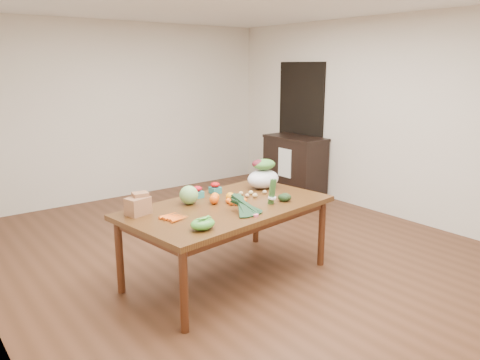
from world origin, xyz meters
TOP-DOWN VIEW (x-y plane):
  - floor at (0.00, 0.00)m, footprint 6.00×6.00m
  - room_walls at (0.00, 0.00)m, footprint 5.02×6.02m
  - dining_table at (-0.48, -0.44)m, footprint 2.10×1.35m
  - doorway_dark at (2.48, 1.60)m, footprint 0.02×1.00m
  - cabinet at (2.22, 1.44)m, footprint 0.52×1.02m
  - dish_towel at (1.96, 1.40)m, footprint 0.02×0.28m
  - paper_bag at (-1.28, -0.19)m, footprint 0.30×0.26m
  - cabbage at (-0.76, -0.19)m, footprint 0.18×0.18m
  - strawberry_basket_a at (-0.57, -0.05)m, footprint 0.11×0.11m
  - strawberry_basket_b at (-0.33, -0.02)m, footprint 0.11×0.11m
  - orange_a at (-0.57, -0.34)m, footprint 0.09×0.09m
  - orange_b at (-0.50, -0.27)m, footprint 0.09×0.09m
  - orange_c at (-0.38, -0.36)m, footprint 0.09×0.09m
  - mandarin_cluster at (-0.39, -0.46)m, footprint 0.20×0.20m
  - carrots at (-1.08, -0.49)m, footprint 0.25×0.24m
  - snap_pea_bag at (-1.04, -0.88)m, footprint 0.21×0.16m
  - kale_bunch at (-0.50, -0.78)m, footprint 0.37×0.44m
  - asparagus_bundle at (-0.13, -0.68)m, footprint 0.09×0.13m
  - potato_a at (-0.17, -0.35)m, footprint 0.05×0.04m
  - potato_b at (-0.11, -0.40)m, footprint 0.06×0.05m
  - potato_c at (-0.08, -0.29)m, footprint 0.05×0.05m
  - potato_d at (-0.17, -0.25)m, footprint 0.05×0.04m
  - potato_e at (0.05, -0.36)m, footprint 0.05×0.04m
  - avocado_a at (0.02, -0.68)m, footprint 0.10×0.13m
  - avocado_b at (0.05, -0.68)m, footprint 0.11×0.14m
  - salad_bag at (0.20, -0.16)m, footprint 0.40×0.33m

SIDE VIEW (x-z plane):
  - floor at x=0.00m, z-range 0.00..0.00m
  - dining_table at x=-0.48m, z-range 0.00..0.75m
  - cabinet at x=2.22m, z-range 0.00..0.94m
  - dish_towel at x=1.96m, z-range 0.33..0.78m
  - carrots at x=-1.08m, z-range 0.75..0.78m
  - potato_a at x=-0.17m, z-range 0.75..0.79m
  - potato_e at x=0.05m, z-range 0.75..0.79m
  - potato_d at x=-0.17m, z-range 0.75..0.79m
  - potato_c at x=-0.08m, z-range 0.75..0.79m
  - potato_b at x=-0.11m, z-range 0.75..0.80m
  - avocado_a at x=0.02m, z-range 0.75..0.82m
  - avocado_b at x=0.05m, z-range 0.75..0.83m
  - mandarin_cluster at x=-0.39m, z-range 0.75..0.83m
  - orange_b at x=-0.50m, z-range 0.75..0.84m
  - orange_c at x=-0.38m, z-range 0.75..0.84m
  - orange_a at x=-0.57m, z-range 0.75..0.84m
  - strawberry_basket_a at x=-0.57m, z-range 0.75..0.84m
  - strawberry_basket_b at x=-0.33m, z-range 0.75..0.84m
  - snap_pea_bag at x=-1.04m, z-range 0.75..0.85m
  - kale_bunch at x=-0.50m, z-range 0.75..0.91m
  - cabbage at x=-0.76m, z-range 0.75..0.93m
  - paper_bag at x=-1.28m, z-range 0.75..0.94m
  - asparagus_bundle at x=-0.13m, z-range 0.75..1.00m
  - salad_bag at x=0.20m, z-range 0.75..1.04m
  - doorway_dark at x=2.48m, z-range 0.00..2.10m
  - room_walls at x=0.00m, z-range 0.00..2.70m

